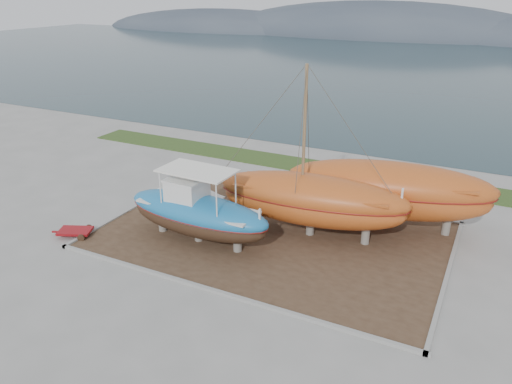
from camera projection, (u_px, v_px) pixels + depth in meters
The scene contains 11 objects.
ground at pixel (237, 270), 23.97m from camera, with size 140.00×140.00×0.00m, color gray.
dirt_patch at pixel (272, 235), 27.25m from camera, with size 18.00×12.00×0.06m, color #422D1E.
curb_frame at pixel (272, 235), 27.24m from camera, with size 18.60×12.60×0.15m, color gray, non-canonical shape.
grass_strip at pixel (338, 171), 36.74m from camera, with size 44.00×3.00×0.08m, color #284219.
sea at pixel (442, 69), 81.71m from camera, with size 260.00×100.00×0.04m, color #1D333A, non-canonical shape.
mountain_ridge at pixel (473, 39), 127.08m from camera, with size 200.00×36.00×20.00m, color #333D49, non-canonical shape.
blue_caique at pixel (197, 206), 25.91m from camera, with size 8.35×2.61×4.02m, color #1B70AD, non-canonical shape.
white_dinghy at pixel (200, 199), 30.20m from camera, with size 4.12×1.54×1.24m, color silver, non-canonical shape.
orange_sailboat at pixel (313, 155), 25.59m from camera, with size 10.38×3.06×9.12m, color #AE4D1A, non-canonical shape.
orange_bare_hull at pixel (388, 196), 27.50m from camera, with size 11.23×3.37×3.68m, color #AE4D1A, non-canonical shape.
red_trailer at pixel (75, 233), 27.19m from camera, with size 2.60×1.30×0.37m, color maroon, non-canonical shape.
Camera 1 is at (10.12, -18.07, 12.66)m, focal length 35.00 mm.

